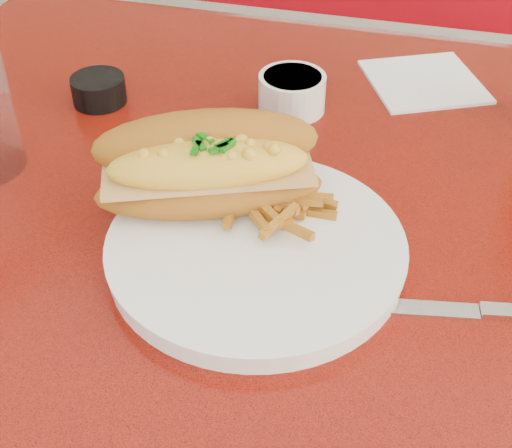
% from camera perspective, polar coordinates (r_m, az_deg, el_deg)
% --- Properties ---
extents(diner_table, '(1.23, 0.83, 0.77)m').
position_cam_1_polar(diner_table, '(0.84, 6.67, -6.28)').
color(diner_table, red).
rests_on(diner_table, ground).
extents(booth_bench_far, '(1.20, 0.51, 0.90)m').
position_cam_1_polar(booth_bench_far, '(1.67, 10.62, 5.66)').
color(booth_bench_far, maroon).
rests_on(booth_bench_far, ground).
extents(dinner_plate, '(0.34, 0.34, 0.02)m').
position_cam_1_polar(dinner_plate, '(0.64, 0.00, -2.01)').
color(dinner_plate, white).
rests_on(dinner_plate, diner_table).
extents(mac_hoagie, '(0.24, 0.17, 0.09)m').
position_cam_1_polar(mac_hoagie, '(0.66, -3.88, 4.68)').
color(mac_hoagie, '#A8681B').
rests_on(mac_hoagie, dinner_plate).
extents(fries_pile, '(0.12, 0.11, 0.03)m').
position_cam_1_polar(fries_pile, '(0.67, 0.33, 2.48)').
color(fries_pile, '#C57E21').
rests_on(fries_pile, dinner_plate).
extents(fork, '(0.09, 0.15, 0.00)m').
position_cam_1_polar(fork, '(0.69, 3.59, 2.18)').
color(fork, silver).
rests_on(fork, dinner_plate).
extents(gravy_ramekin, '(0.09, 0.09, 0.04)m').
position_cam_1_polar(gravy_ramekin, '(0.85, 2.90, 10.53)').
color(gravy_ramekin, white).
rests_on(gravy_ramekin, diner_table).
extents(sauce_cup_left, '(0.07, 0.07, 0.03)m').
position_cam_1_polar(sauce_cup_left, '(0.88, -12.49, 10.54)').
color(sauce_cup_left, black).
rests_on(sauce_cup_left, diner_table).
extents(knife, '(0.22, 0.05, 0.01)m').
position_cam_1_polar(knife, '(0.62, 16.56, -6.67)').
color(knife, silver).
rests_on(knife, diner_table).
extents(paper_napkin, '(0.18, 0.18, 0.00)m').
position_cam_1_polar(paper_napkin, '(0.94, 13.29, 11.04)').
color(paper_napkin, white).
rests_on(paper_napkin, diner_table).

